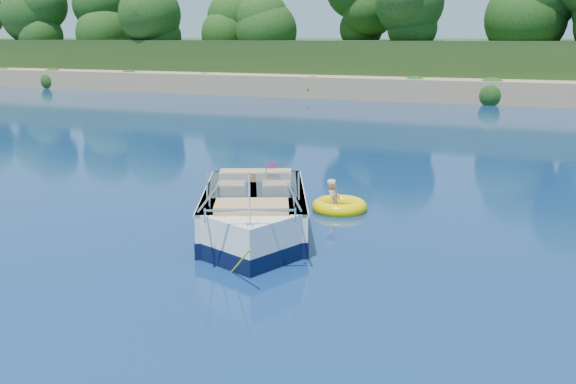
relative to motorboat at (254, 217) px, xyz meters
name	(u,v)px	position (x,y,z in m)	size (l,w,h in m)	color
ground	(331,311)	(2.88, -3.28, -0.41)	(160.00, 160.00, 0.00)	#0B1D4D
shoreline	(519,69)	(2.88, 60.49, 0.57)	(170.00, 59.00, 6.00)	#957756
treeline	(510,19)	(2.92, 37.73, 5.14)	(150.00, 7.12, 8.19)	black
motorboat	(254,217)	(0.00, 0.00, 0.00)	(3.81, 5.95, 2.11)	white
tow_tube	(339,206)	(1.16, 2.68, -0.31)	(1.74, 1.74, 0.37)	#FFD600
boy	(334,211)	(1.04, 2.59, -0.41)	(0.48, 0.32, 1.33)	tan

